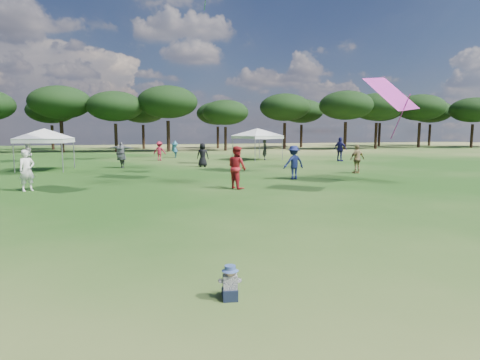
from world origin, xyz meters
name	(u,v)px	position (x,y,z in m)	size (l,w,h in m)	color
tree_line	(158,106)	(2.39, 47.41, 5.42)	(108.78, 17.63, 7.77)	black
tent_left	(44,131)	(-6.34, 23.31, 2.41)	(5.60, 5.60, 2.83)	gray
tent_right	(257,130)	(8.80, 28.27, 2.48)	(5.82, 5.82, 2.90)	gray
toddler	(230,284)	(-0.44, 2.15, 0.22)	(0.35, 0.38, 0.50)	#161D31
festival_crowd	(186,155)	(2.09, 22.89, 0.83)	(25.92, 21.95, 1.90)	#28282C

